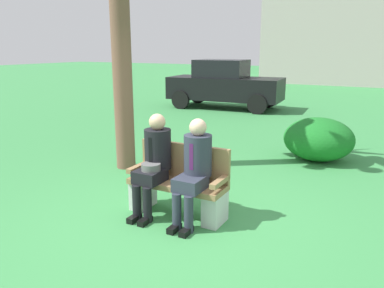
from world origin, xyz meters
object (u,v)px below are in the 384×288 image
seated_man_right (194,166)px  seated_man_left (154,160)px  park_bench (179,185)px  shrub_mid_lawn (319,139)px  shrub_near_bench (181,162)px  parked_car_near (224,84)px

seated_man_right → seated_man_left: bearing=-179.5°
park_bench → seated_man_left: size_ratio=0.98×
park_bench → shrub_mid_lawn: park_bench is taller
shrub_near_bench → parked_car_near: size_ratio=0.22×
park_bench → seated_man_right: seated_man_right is taller
park_bench → parked_car_near: parked_car_near is taller
seated_man_left → parked_car_near: bearing=107.9°
park_bench → seated_man_right: (0.28, -0.12, 0.33)m
park_bench → shrub_mid_lawn: 3.53m
shrub_mid_lawn → shrub_near_bench: bearing=-129.9°
park_bench → shrub_near_bench: bearing=118.5°
seated_man_right → shrub_mid_lawn: 3.58m
seated_man_left → shrub_mid_lawn: (1.40, 3.48, -0.31)m
park_bench → seated_man_right: 0.45m
shrub_near_bench → seated_man_right: bearing=-54.8°
seated_man_left → shrub_near_bench: 1.47m
seated_man_left → seated_man_right: 0.57m
park_bench → shrub_mid_lawn: (1.11, 3.35, 0.02)m
parked_car_near → park_bench: bearing=-70.1°
seated_man_right → parked_car_near: 9.18m
park_bench → parked_car_near: size_ratio=0.32×
shrub_near_bench → shrub_mid_lawn: 2.78m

